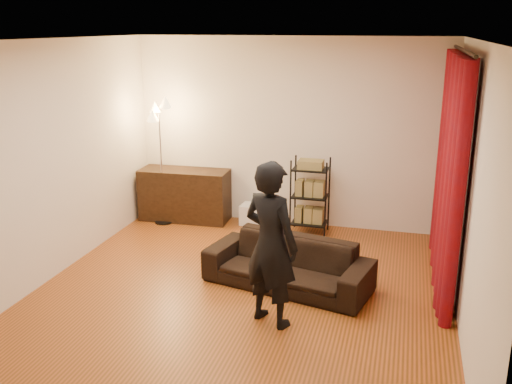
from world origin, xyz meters
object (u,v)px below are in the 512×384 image
(media_cabinet, at_px, (185,195))
(wire_shelf, at_px, (310,196))
(storage_boxes, at_px, (254,214))
(floor_lamp, at_px, (161,164))
(sofa, at_px, (288,264))
(person, at_px, (271,244))

(media_cabinet, xyz_separation_m, wire_shelf, (1.91, -0.08, 0.15))
(storage_boxes, distance_m, floor_lamp, 1.54)
(sofa, bearing_deg, person, -76.63)
(media_cabinet, relative_size, storage_boxes, 3.59)
(media_cabinet, distance_m, wire_shelf, 1.92)
(person, distance_m, wire_shelf, 2.63)
(storage_boxes, height_order, floor_lamp, floor_lamp)
(sofa, relative_size, media_cabinet, 1.40)
(media_cabinet, bearing_deg, storage_boxes, 0.33)
(wire_shelf, distance_m, floor_lamp, 2.20)
(sofa, bearing_deg, wire_shelf, 105.28)
(media_cabinet, height_order, floor_lamp, floor_lamp)
(sofa, relative_size, wire_shelf, 1.73)
(sofa, height_order, media_cabinet, media_cabinet)
(wire_shelf, height_order, floor_lamp, floor_lamp)
(storage_boxes, bearing_deg, person, -71.41)
(person, relative_size, media_cabinet, 1.24)
(storage_boxes, bearing_deg, media_cabinet, -177.57)
(storage_boxes, distance_m, wire_shelf, 0.94)
(wire_shelf, bearing_deg, sofa, -69.95)
(person, bearing_deg, storage_boxes, -46.36)
(floor_lamp, bearing_deg, wire_shelf, 3.85)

